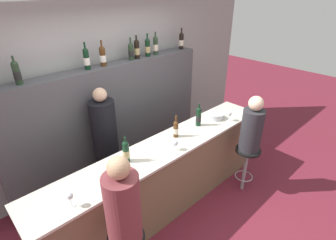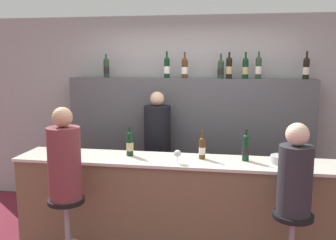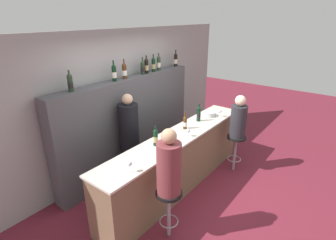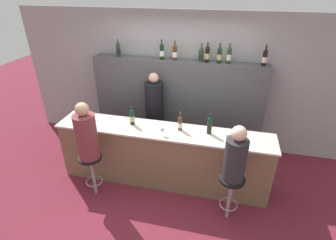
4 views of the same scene
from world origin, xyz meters
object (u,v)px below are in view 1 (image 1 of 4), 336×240
(wine_glass_0, at_px, (70,197))
(metal_bowl, at_px, (216,116))
(wine_bottle_backbar_3, at_px, (131,51))
(wine_bottle_backbar_5, at_px, (148,47))
(wine_bottle_backbar_2, at_px, (103,56))
(wine_bottle_backbar_0, at_px, (17,73))
(bar_stool_right, at_px, (247,159))
(guest_seated_right, at_px, (252,127))
(wine_bottle_backbar_7, at_px, (181,41))
(wine_bottle_counter_1, at_px, (176,129))
(wine_bottle_counter_2, at_px, (199,116))
(wine_bottle_counter_0, at_px, (126,151))
(bartender, at_px, (107,148))
(wine_glass_2, at_px, (229,114))
(wine_bottle_backbar_6, at_px, (156,45))
(wine_glass_1, at_px, (175,143))
(guest_seated_left, at_px, (123,206))
(wine_bottle_backbar_1, at_px, (86,59))
(wine_bottle_backbar_4, at_px, (137,49))

(wine_glass_0, relative_size, metal_bowl, 0.72)
(wine_bottle_backbar_3, distance_m, wine_bottle_backbar_5, 0.31)
(wine_bottle_backbar_2, xyz_separation_m, wine_bottle_backbar_3, (0.46, 0.00, -0.01))
(wine_bottle_backbar_3, bearing_deg, wine_bottle_backbar_0, -180.00)
(bar_stool_right, xyz_separation_m, guest_seated_right, (0.00, 0.00, 0.51))
(wine_bottle_backbar_7, distance_m, wine_glass_0, 3.10)
(wine_bottle_counter_1, relative_size, wine_bottle_counter_2, 0.92)
(wine_bottle_counter_1, height_order, bar_stool_right, wine_bottle_counter_1)
(bar_stool_right, bearing_deg, wine_bottle_counter_0, 159.38)
(metal_bowl, bearing_deg, wine_bottle_counter_2, 173.00)
(wine_bottle_counter_2, bearing_deg, wine_bottle_counter_1, 180.00)
(wine_bottle_counter_0, distance_m, bartender, 0.83)
(wine_bottle_counter_2, relative_size, wine_glass_2, 2.25)
(wine_bottle_backbar_6, relative_size, guest_seated_right, 0.43)
(wine_bottle_counter_1, distance_m, wine_bottle_backbar_2, 1.37)
(wine_bottle_backbar_0, bearing_deg, wine_glass_0, -96.33)
(wine_glass_1, xyz_separation_m, bar_stool_right, (1.06, -0.39, -0.55))
(metal_bowl, xyz_separation_m, bartender, (-1.41, 0.76, -0.29))
(wine_bottle_backbar_6, xyz_separation_m, bartender, (-1.23, -0.34, -1.17))
(wine_bottle_backbar_3, height_order, guest_seated_left, wine_bottle_backbar_3)
(wine_glass_0, xyz_separation_m, wine_glass_2, (2.39, 0.00, -0.01))
(bartender, bearing_deg, wine_bottle_backbar_7, 10.82)
(wine_bottle_backbar_6, height_order, bartender, wine_bottle_backbar_6)
(wine_bottle_counter_1, distance_m, wine_bottle_counter_2, 0.44)
(wine_bottle_backbar_3, height_order, guest_seated_right, wine_bottle_backbar_3)
(wine_bottle_backbar_3, xyz_separation_m, wine_glass_2, (0.73, -1.28, -0.80))
(wine_bottle_backbar_6, bearing_deg, wine_bottle_backbar_3, 180.00)
(wine_bottle_backbar_1, xyz_separation_m, guest_seated_right, (1.39, -1.67, -0.85))
(wine_bottle_backbar_1, bearing_deg, wine_bottle_counter_1, -62.44)
(wine_bottle_backbar_7, distance_m, guest_seated_left, 3.05)
(wine_glass_1, bearing_deg, guest_seated_left, -158.90)
(wine_bottle_counter_1, relative_size, wine_bottle_backbar_7, 0.88)
(wine_bottle_backbar_4, bearing_deg, wine_bottle_counter_0, -133.71)
(guest_seated_left, bearing_deg, wine_bottle_counter_0, 52.36)
(wine_bottle_backbar_4, relative_size, wine_glass_0, 2.17)
(wine_bottle_backbar_2, xyz_separation_m, bartender, (-0.30, -0.34, -1.16))
(bartender, bearing_deg, bar_stool_right, -42.44)
(wine_bottle_backbar_7, bearing_deg, wine_bottle_counter_0, -151.39)
(wine_bottle_backbar_6, relative_size, wine_glass_0, 2.20)
(wine_bottle_backbar_4, relative_size, guest_seated_right, 0.42)
(wine_bottle_counter_0, xyz_separation_m, wine_bottle_backbar_3, (0.91, 1.07, 0.77))
(wine_bottle_counter_2, height_order, wine_bottle_backbar_4, wine_bottle_backbar_4)
(wine_bottle_backbar_7, distance_m, metal_bowl, 1.47)
(wine_bottle_backbar_1, xyz_separation_m, wine_glass_0, (-0.97, -1.28, -0.80))
(wine_bottle_backbar_6, distance_m, bartender, 1.73)
(wine_bottle_counter_0, xyz_separation_m, guest_seated_right, (1.61, -0.61, -0.07))
(wine_bottle_counter_1, bearing_deg, wine_glass_2, -13.85)
(wine_bottle_backbar_1, xyz_separation_m, wine_bottle_backbar_5, (1.00, -0.00, -0.00))
(wine_bottle_backbar_2, xyz_separation_m, wine_glass_0, (-1.20, -1.28, -0.80))
(wine_bottle_backbar_1, height_order, guest_seated_left, wine_bottle_backbar_1)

